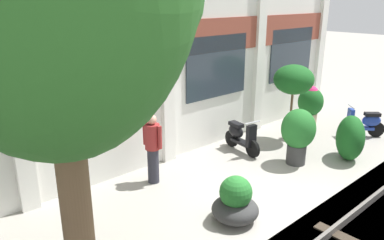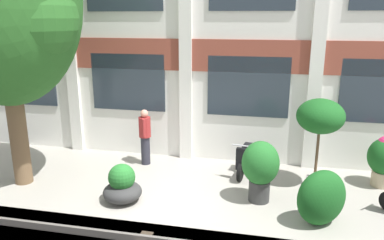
{
  "view_description": "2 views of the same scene",
  "coord_description": "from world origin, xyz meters",
  "px_view_note": "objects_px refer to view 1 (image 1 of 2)",
  "views": [
    {
      "loc": [
        -5.6,
        -4.16,
        4.06
      ],
      "look_at": [
        -0.9,
        1.04,
        1.76
      ],
      "focal_mm": 35.0,
      "sensor_mm": 36.0,
      "label": 1
    },
    {
      "loc": [
        2.41,
        -7.5,
        4.15
      ],
      "look_at": [
        0.4,
        1.94,
        1.48
      ],
      "focal_mm": 35.0,
      "sensor_mm": 36.0,
      "label": 2
    }
  ],
  "objects_px": {
    "potted_plant_glazed_jar": "(311,103)",
    "potted_plant_wide_bowl": "(235,203)",
    "topiary_hedge": "(350,138)",
    "potted_plant_tall_urn": "(294,82)",
    "potted_plant_fluted_column": "(298,132)",
    "scooter_second_parked": "(240,136)",
    "resident_by_doorway": "(153,147)",
    "scooter_near_curb": "(364,123)"
  },
  "relations": [
    {
      "from": "potted_plant_glazed_jar",
      "to": "potted_plant_wide_bowl",
      "type": "relative_size",
      "value": 1.45
    },
    {
      "from": "potted_plant_wide_bowl",
      "to": "topiary_hedge",
      "type": "height_order",
      "value": "topiary_hedge"
    },
    {
      "from": "potted_plant_tall_urn",
      "to": "potted_plant_fluted_column",
      "type": "distance_m",
      "value": 1.98
    },
    {
      "from": "potted_plant_fluted_column",
      "to": "topiary_hedge",
      "type": "xyz_separation_m",
      "value": [
        1.27,
        -0.77,
        -0.25
      ]
    },
    {
      "from": "scooter_second_parked",
      "to": "resident_by_doorway",
      "type": "xyz_separation_m",
      "value": [
        -2.88,
        0.12,
        0.43
      ]
    },
    {
      "from": "potted_plant_tall_urn",
      "to": "potted_plant_fluted_column",
      "type": "relative_size",
      "value": 1.56
    },
    {
      "from": "potted_plant_wide_bowl",
      "to": "potted_plant_tall_urn",
      "type": "bearing_deg",
      "value": 21.95
    },
    {
      "from": "potted_plant_tall_urn",
      "to": "potted_plant_glazed_jar",
      "type": "distance_m",
      "value": 1.98
    },
    {
      "from": "scooter_near_curb",
      "to": "scooter_second_parked",
      "type": "height_order",
      "value": "same"
    },
    {
      "from": "scooter_near_curb",
      "to": "topiary_hedge",
      "type": "distance_m",
      "value": 2.0
    },
    {
      "from": "potted_plant_glazed_jar",
      "to": "resident_by_doorway",
      "type": "relative_size",
      "value": 0.81
    },
    {
      "from": "potted_plant_wide_bowl",
      "to": "scooter_near_curb",
      "type": "distance_m",
      "value": 6.32
    },
    {
      "from": "potted_plant_wide_bowl",
      "to": "resident_by_doorway",
      "type": "height_order",
      "value": "resident_by_doorway"
    },
    {
      "from": "potted_plant_wide_bowl",
      "to": "topiary_hedge",
      "type": "distance_m",
      "value": 4.37
    },
    {
      "from": "scooter_second_parked",
      "to": "potted_plant_fluted_column",
      "type": "bearing_deg",
      "value": 25.71
    },
    {
      "from": "scooter_near_curb",
      "to": "topiary_hedge",
      "type": "relative_size",
      "value": 0.89
    },
    {
      "from": "potted_plant_tall_urn",
      "to": "potted_plant_wide_bowl",
      "type": "xyz_separation_m",
      "value": [
        -4.45,
        -1.79,
        -1.39
      ]
    },
    {
      "from": "potted_plant_tall_urn",
      "to": "topiary_hedge",
      "type": "distance_m",
      "value": 2.22
    },
    {
      "from": "potted_plant_tall_urn",
      "to": "scooter_second_parked",
      "type": "bearing_deg",
      "value": 167.66
    },
    {
      "from": "potted_plant_glazed_jar",
      "to": "resident_by_doorway",
      "type": "height_order",
      "value": "resident_by_doorway"
    },
    {
      "from": "scooter_near_curb",
      "to": "potted_plant_fluted_column",
      "type": "bearing_deg",
      "value": 38.88
    },
    {
      "from": "resident_by_doorway",
      "to": "scooter_second_parked",
      "type": "bearing_deg",
      "value": 164.7
    },
    {
      "from": "potted_plant_wide_bowl",
      "to": "scooter_near_curb",
      "type": "relative_size",
      "value": 0.86
    },
    {
      "from": "scooter_near_curb",
      "to": "resident_by_doorway",
      "type": "distance_m",
      "value": 6.81
    },
    {
      "from": "resident_by_doorway",
      "to": "potted_plant_glazed_jar",
      "type": "bearing_deg",
      "value": 165.58
    },
    {
      "from": "potted_plant_tall_urn",
      "to": "scooter_near_curb",
      "type": "xyz_separation_m",
      "value": [
        1.86,
        -1.4,
        -1.33
      ]
    },
    {
      "from": "potted_plant_tall_urn",
      "to": "scooter_second_parked",
      "type": "height_order",
      "value": "potted_plant_tall_urn"
    },
    {
      "from": "scooter_second_parked",
      "to": "topiary_hedge",
      "type": "xyz_separation_m",
      "value": [
        1.7,
        -2.27,
        0.15
      ]
    },
    {
      "from": "potted_plant_glazed_jar",
      "to": "scooter_second_parked",
      "type": "height_order",
      "value": "potted_plant_glazed_jar"
    },
    {
      "from": "potted_plant_fluted_column",
      "to": "resident_by_doorway",
      "type": "height_order",
      "value": "resident_by_doorway"
    },
    {
      "from": "potted_plant_wide_bowl",
      "to": "resident_by_doorway",
      "type": "relative_size",
      "value": 0.56
    },
    {
      "from": "potted_plant_fluted_column",
      "to": "resident_by_doorway",
      "type": "distance_m",
      "value": 3.69
    },
    {
      "from": "potted_plant_glazed_jar",
      "to": "scooter_second_parked",
      "type": "relative_size",
      "value": 0.96
    },
    {
      "from": "potted_plant_fluted_column",
      "to": "potted_plant_wide_bowl",
      "type": "distance_m",
      "value": 3.21
    },
    {
      "from": "potted_plant_fluted_column",
      "to": "scooter_second_parked",
      "type": "distance_m",
      "value": 1.62
    },
    {
      "from": "potted_plant_tall_urn",
      "to": "scooter_second_parked",
      "type": "relative_size",
      "value": 1.64
    },
    {
      "from": "scooter_second_parked",
      "to": "potted_plant_tall_urn",
      "type": "bearing_deg",
      "value": 87.2
    },
    {
      "from": "potted_plant_tall_urn",
      "to": "topiary_hedge",
      "type": "bearing_deg",
      "value": -92.5
    },
    {
      "from": "potted_plant_tall_urn",
      "to": "potted_plant_glazed_jar",
      "type": "bearing_deg",
      "value": 11.75
    },
    {
      "from": "topiary_hedge",
      "to": "potted_plant_fluted_column",
      "type": "bearing_deg",
      "value": 148.74
    },
    {
      "from": "potted_plant_wide_bowl",
      "to": "scooter_second_parked",
      "type": "bearing_deg",
      "value": 39.33
    },
    {
      "from": "potted_plant_glazed_jar",
      "to": "scooter_second_parked",
      "type": "bearing_deg",
      "value": 179.26
    }
  ]
}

